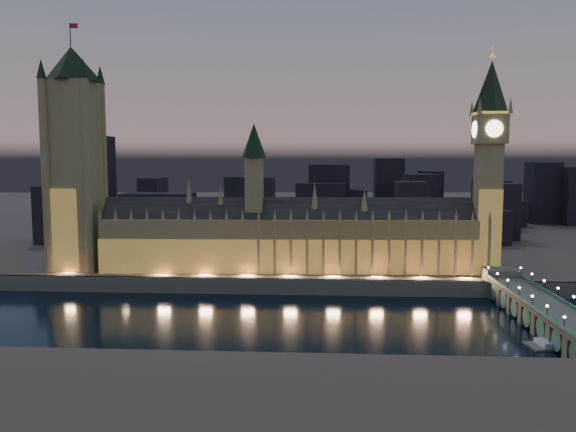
# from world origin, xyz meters

# --- Properties ---
(ground_plane) EXTENTS (2000.00, 2000.00, 0.00)m
(ground_plane) POSITION_xyz_m (0.00, 0.00, 0.00)
(ground_plane) COLOR black
(ground_plane) RESTS_ON ground
(north_bank) EXTENTS (2000.00, 960.00, 8.00)m
(north_bank) POSITION_xyz_m (0.00, 520.00, 4.00)
(north_bank) COLOR #45342C
(north_bank) RESTS_ON ground
(embankment_wall) EXTENTS (2000.00, 2.50, 8.00)m
(embankment_wall) POSITION_xyz_m (0.00, 41.00, 4.00)
(embankment_wall) COLOR #505446
(embankment_wall) RESTS_ON ground
(palace_of_westminster) EXTENTS (202.00, 27.37, 78.00)m
(palace_of_westminster) POSITION_xyz_m (5.77, 61.75, 26.37)
(palace_of_westminster) COLOR olive
(palace_of_westminster) RESTS_ON north_bank
(victoria_tower) EXTENTS (31.68, 31.68, 130.34)m
(victoria_tower) POSITION_xyz_m (-110.00, 61.93, 72.85)
(victoria_tower) COLOR olive
(victoria_tower) RESTS_ON north_bank
(elizabeth_tower) EXTENTS (18.00, 18.00, 115.57)m
(elizabeth_tower) POSITION_xyz_m (108.00, 61.93, 72.56)
(elizabeth_tower) COLOR olive
(elizabeth_tower) RESTS_ON north_bank
(westminster_bridge) EXTENTS (16.47, 113.00, 15.90)m
(westminster_bridge) POSITION_xyz_m (110.94, -3.46, 6.00)
(westminster_bridge) COLOR #505446
(westminster_bridge) RESTS_ON ground
(city_backdrop) EXTENTS (488.63, 215.63, 81.15)m
(city_backdrop) POSITION_xyz_m (37.00, 247.29, 29.69)
(city_backdrop) COLOR black
(city_backdrop) RESTS_ON north_bank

